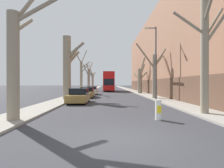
# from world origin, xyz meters

# --- Properties ---
(ground_plane) EXTENTS (300.00, 300.00, 0.00)m
(ground_plane) POSITION_xyz_m (0.00, 0.00, 0.00)
(ground_plane) COLOR #333338
(sidewalk_left) EXTENTS (2.23, 120.00, 0.12)m
(sidewalk_left) POSITION_xyz_m (-5.52, 50.00, 0.06)
(sidewalk_left) COLOR gray
(sidewalk_left) RESTS_ON ground
(sidewalk_right) EXTENTS (2.23, 120.00, 0.12)m
(sidewalk_right) POSITION_xyz_m (5.52, 50.00, 0.06)
(sidewalk_right) COLOR gray
(sidewalk_right) RESTS_ON ground
(building_facade_right) EXTENTS (10.08, 43.58, 13.48)m
(building_facade_right) POSITION_xyz_m (11.63, 25.47, 6.73)
(building_facade_right) COLOR #93664C
(building_facade_right) RESTS_ON ground
(street_tree_left_0) EXTENTS (3.12, 2.37, 7.54)m
(street_tree_left_0) POSITION_xyz_m (-4.99, 2.76, 3.17)
(street_tree_left_0) COLOR gray
(street_tree_left_0) RESTS_ON ground
(street_tree_left_1) EXTENTS (2.63, 3.03, 7.24)m
(street_tree_left_1) POSITION_xyz_m (-5.18, 14.20, 3.87)
(street_tree_left_1) COLOR gray
(street_tree_left_1) RESTS_ON ground
(street_tree_left_2) EXTENTS (2.65, 3.41, 8.01)m
(street_tree_left_2) POSITION_xyz_m (-5.29, 25.30, 3.43)
(street_tree_left_2) COLOR gray
(street_tree_left_2) RESTS_ON ground
(street_tree_left_3) EXTENTS (2.16, 4.12, 7.39)m
(street_tree_left_3) POSITION_xyz_m (-5.35, 37.12, 3.18)
(street_tree_left_3) COLOR gray
(street_tree_left_3) RESTS_ON ground
(street_tree_left_4) EXTENTS (2.78, 2.45, 7.82)m
(street_tree_left_4) POSITION_xyz_m (-5.46, 48.06, 3.20)
(street_tree_left_4) COLOR gray
(street_tree_left_4) RESTS_ON ground
(street_tree_right_0) EXTENTS (3.48, 3.11, 7.40)m
(street_tree_right_0) POSITION_xyz_m (5.18, 4.29, 4.02)
(street_tree_right_0) COLOR gray
(street_tree_right_0) RESTS_ON ground
(street_tree_right_1) EXTENTS (4.01, 2.60, 6.63)m
(street_tree_right_1) POSITION_xyz_m (5.08, 15.19, 3.16)
(street_tree_right_1) COLOR gray
(street_tree_right_1) RESTS_ON ground
(street_tree_right_2) EXTENTS (3.56, 3.23, 6.44)m
(street_tree_right_2) POSITION_xyz_m (5.39, 25.92, 2.71)
(street_tree_right_2) COLOR gray
(street_tree_right_2) RESTS_ON ground
(double_decker_bus) EXTENTS (2.54, 10.24, 4.49)m
(double_decker_bus) POSITION_xyz_m (-0.39, 36.52, 2.54)
(double_decker_bus) COLOR red
(double_decker_bus) RESTS_ON ground
(parked_car_0) EXTENTS (1.80, 4.07, 1.42)m
(parked_car_0) POSITION_xyz_m (-3.35, 11.01, 0.67)
(parked_car_0) COLOR olive
(parked_car_0) RESTS_ON ground
(parked_car_1) EXTENTS (1.73, 4.54, 1.38)m
(parked_car_1) POSITION_xyz_m (-3.35, 17.71, 0.66)
(parked_car_1) COLOR olive
(parked_car_1) RESTS_ON ground
(parked_car_2) EXTENTS (1.82, 4.08, 1.37)m
(parked_car_2) POSITION_xyz_m (-3.35, 23.84, 0.66)
(parked_car_2) COLOR silver
(parked_car_2) RESTS_ON ground
(lamp_post) EXTENTS (1.40, 0.20, 8.15)m
(lamp_post) POSITION_xyz_m (4.65, 13.36, 4.54)
(lamp_post) COLOR #4C4F54
(lamp_post) RESTS_ON ground
(traffic_bollard) EXTENTS (0.32, 0.33, 1.03)m
(traffic_bollard) POSITION_xyz_m (2.04, 3.06, 0.51)
(traffic_bollard) COLOR white
(traffic_bollard) RESTS_ON ground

